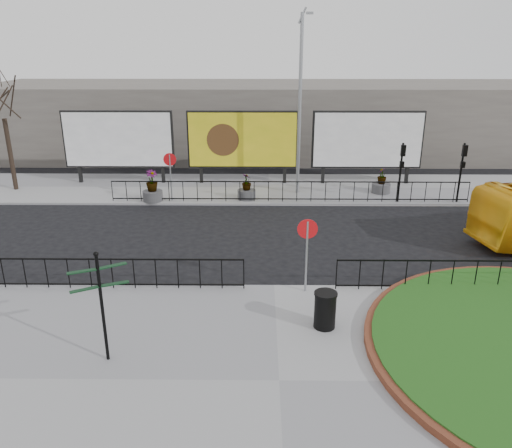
{
  "coord_description": "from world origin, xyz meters",
  "views": [
    {
      "loc": [
        -0.45,
        -14.92,
        7.7
      ],
      "look_at": [
        -0.63,
        2.19,
        1.49
      ],
      "focal_mm": 35.0,
      "sensor_mm": 36.0,
      "label": 1
    }
  ],
  "objects_px": {
    "lamp_post": "(300,103)",
    "litter_bin": "(325,310)",
    "fingerpost_sign": "(101,296)",
    "planter_c": "(381,184)",
    "billboard_mid": "(243,140)",
    "planter_b": "(247,190)",
    "planter_a": "(152,189)"
  },
  "relations": [
    {
      "from": "litter_bin",
      "to": "planter_c",
      "type": "relative_size",
      "value": 0.78
    },
    {
      "from": "billboard_mid",
      "to": "planter_c",
      "type": "relative_size",
      "value": 4.49
    },
    {
      "from": "billboard_mid",
      "to": "fingerpost_sign",
      "type": "bearing_deg",
      "value": -99.39
    },
    {
      "from": "billboard_mid",
      "to": "planter_c",
      "type": "distance_m",
      "value": 8.01
    },
    {
      "from": "planter_b",
      "to": "lamp_post",
      "type": "bearing_deg",
      "value": 24.13
    },
    {
      "from": "lamp_post",
      "to": "planter_c",
      "type": "distance_m",
      "value": 6.18
    },
    {
      "from": "fingerpost_sign",
      "to": "planter_b",
      "type": "relative_size",
      "value": 2.21
    },
    {
      "from": "fingerpost_sign",
      "to": "planter_a",
      "type": "distance_m",
      "value": 13.73
    },
    {
      "from": "lamp_post",
      "to": "planter_b",
      "type": "distance_m",
      "value": 5.18
    },
    {
      "from": "planter_b",
      "to": "planter_c",
      "type": "distance_m",
      "value": 7.3
    },
    {
      "from": "fingerpost_sign",
      "to": "litter_bin",
      "type": "relative_size",
      "value": 2.75
    },
    {
      "from": "lamp_post",
      "to": "planter_b",
      "type": "xyz_separation_m",
      "value": [
        -2.71,
        -1.21,
        -4.25
      ]
    },
    {
      "from": "planter_c",
      "to": "litter_bin",
      "type": "bearing_deg",
      "value": -108.87
    },
    {
      "from": "lamp_post",
      "to": "litter_bin",
      "type": "bearing_deg",
      "value": -90.63
    },
    {
      "from": "billboard_mid",
      "to": "planter_a",
      "type": "height_order",
      "value": "billboard_mid"
    },
    {
      "from": "planter_c",
      "to": "planter_a",
      "type": "bearing_deg",
      "value": -172.39
    },
    {
      "from": "billboard_mid",
      "to": "planter_a",
      "type": "relative_size",
      "value": 3.88
    },
    {
      "from": "litter_bin",
      "to": "planter_c",
      "type": "xyz_separation_m",
      "value": [
        4.64,
        13.58,
        -0.09
      ]
    },
    {
      "from": "litter_bin",
      "to": "planter_b",
      "type": "bearing_deg",
      "value": 101.69
    },
    {
      "from": "fingerpost_sign",
      "to": "planter_a",
      "type": "bearing_deg",
      "value": 74.14
    },
    {
      "from": "planter_b",
      "to": "planter_c",
      "type": "relative_size",
      "value": 0.97
    },
    {
      "from": "litter_bin",
      "to": "planter_b",
      "type": "relative_size",
      "value": 0.8
    },
    {
      "from": "fingerpost_sign",
      "to": "planter_c",
      "type": "xyz_separation_m",
      "value": [
        10.34,
        15.18,
        -1.34
      ]
    },
    {
      "from": "lamp_post",
      "to": "planter_c",
      "type": "height_order",
      "value": "lamp_post"
    },
    {
      "from": "planter_b",
      "to": "planter_a",
      "type": "bearing_deg",
      "value": -175.36
    },
    {
      "from": "litter_bin",
      "to": "planter_a",
      "type": "xyz_separation_m",
      "value": [
        -7.33,
        11.98,
        0.06
      ]
    },
    {
      "from": "billboard_mid",
      "to": "fingerpost_sign",
      "type": "distance_m",
      "value": 17.4
    },
    {
      "from": "lamp_post",
      "to": "planter_b",
      "type": "bearing_deg",
      "value": -155.87
    },
    {
      "from": "billboard_mid",
      "to": "planter_c",
      "type": "xyz_separation_m",
      "value": [
        7.5,
        -1.97,
        -2.02
      ]
    },
    {
      "from": "lamp_post",
      "to": "fingerpost_sign",
      "type": "xyz_separation_m",
      "value": [
        -5.84,
        -15.18,
        -2.91
      ]
    },
    {
      "from": "planter_a",
      "to": "planter_b",
      "type": "bearing_deg",
      "value": 4.64
    },
    {
      "from": "planter_a",
      "to": "planter_b",
      "type": "height_order",
      "value": "planter_a"
    }
  ]
}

